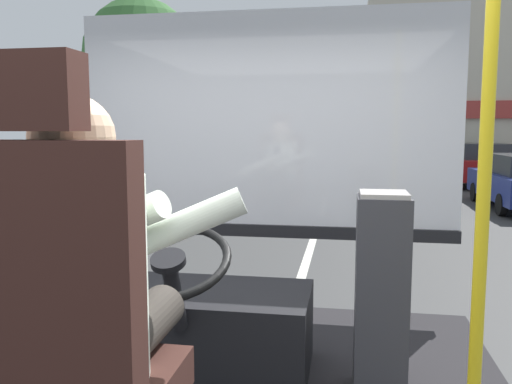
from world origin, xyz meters
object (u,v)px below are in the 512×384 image
at_px(bus_driver, 88,273).
at_px(fare_box, 381,294).
at_px(handrail_pole, 485,171).
at_px(driver_seat, 70,355).
at_px(parked_car_red, 480,164).
at_px(steering_console, 197,326).

distance_m(bus_driver, fare_box, 1.36).
xyz_separation_m(handrail_pole, fare_box, (-0.28, 0.52, -0.59)).
bearing_deg(fare_box, bus_driver, -131.28).
xyz_separation_m(driver_seat, parked_car_red, (5.14, 17.51, -0.52)).
bearing_deg(driver_seat, bus_driver, 90.00).
bearing_deg(steering_console, handrail_pole, -27.51).
bearing_deg(steering_console, fare_box, -4.98).
distance_m(handrail_pole, parked_car_red, 17.42).
bearing_deg(driver_seat, fare_box, 51.70).
distance_m(handrail_pole, fare_box, 0.84).
height_order(steering_console, fare_box, fare_box).
height_order(driver_seat, fare_box, driver_seat).
height_order(driver_seat, handrail_pole, handrail_pole).
distance_m(driver_seat, handrail_pole, 1.37).
relative_size(bus_driver, steering_console, 0.75).
relative_size(handrail_pole, parked_car_red, 0.49).
xyz_separation_m(bus_driver, parked_car_red, (5.14, 17.40, -0.71)).
height_order(driver_seat, parked_car_red, driver_seat).
xyz_separation_m(handrail_pole, parked_car_red, (3.99, 16.93, -0.97)).
bearing_deg(bus_driver, parked_car_red, 73.54).
relative_size(bus_driver, fare_box, 0.90).
height_order(driver_seat, bus_driver, driver_seat).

